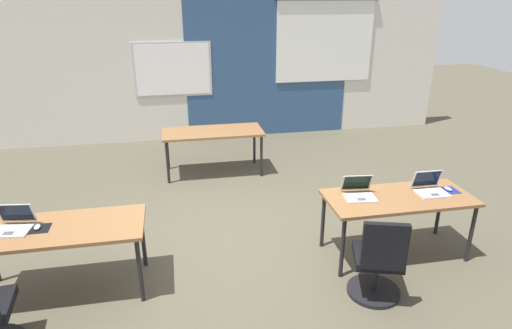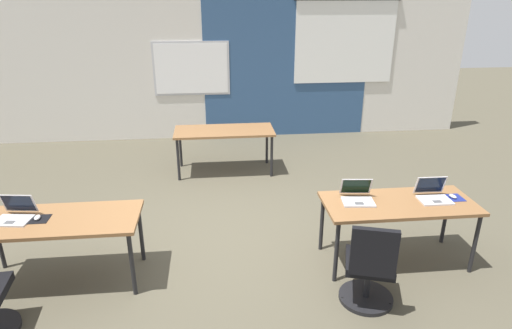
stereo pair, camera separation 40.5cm
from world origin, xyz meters
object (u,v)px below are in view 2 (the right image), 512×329
(desk_far_center, at_px, (224,133))
(chair_near_right_inner, at_px, (369,271))
(desk_near_left, at_px, (57,224))
(mouse_near_left_end, at_px, (37,218))
(laptop_near_right_end, at_px, (433,195))
(laptop_near_left_end, at_px, (15,214))
(desk_near_right, at_px, (399,207))
(laptop_near_right_inner, at_px, (357,196))
(mouse_near_right_end, at_px, (453,196))

(desk_far_center, relative_size, chair_near_right_inner, 1.74)
(desk_near_left, xyz_separation_m, chair_near_right_inner, (2.96, -0.69, -0.28))
(desk_far_center, xyz_separation_m, mouse_near_left_end, (-1.92, -2.80, 0.08))
(desk_far_center, bearing_deg, laptop_near_right_end, -52.32)
(desk_near_left, distance_m, mouse_near_left_end, 0.19)
(desk_far_center, distance_m, chair_near_right_inner, 3.70)
(laptop_near_left_end, relative_size, chair_near_right_inner, 0.40)
(desk_near_right, xyz_separation_m, laptop_near_right_end, (0.39, 0.03, 0.11))
(desk_near_left, bearing_deg, chair_near_right_inner, -13.08)
(desk_near_right, xyz_separation_m, laptop_near_right_inner, (-0.43, 0.08, 0.11))
(desk_near_left, distance_m, laptop_near_right_inner, 3.07)
(desk_far_center, height_order, chair_near_right_inner, chair_near_right_inner)
(desk_near_left, height_order, mouse_near_left_end, mouse_near_left_end)
(laptop_near_left_end, relative_size, mouse_near_right_end, 3.33)
(laptop_near_right_inner, distance_m, chair_near_right_inner, 0.87)
(desk_near_right, xyz_separation_m, mouse_near_right_end, (0.61, 0.03, 0.08))
(mouse_near_left_end, height_order, mouse_near_right_end, same)
(desk_far_center, height_order, mouse_near_right_end, mouse_near_right_end)
(laptop_near_left_end, height_order, mouse_near_left_end, laptop_near_left_end)
(desk_far_center, xyz_separation_m, laptop_near_right_end, (2.14, -2.77, 0.11))
(mouse_near_left_end, relative_size, laptop_near_right_end, 0.31)
(mouse_near_left_end, height_order, laptop_near_right_end, laptop_near_right_end)
(chair_near_right_inner, bearing_deg, laptop_near_left_end, 4.93)
(mouse_near_right_end, bearing_deg, laptop_near_right_end, 179.64)
(mouse_near_left_end, distance_m, laptop_near_right_end, 4.06)
(desk_far_center, height_order, laptop_near_right_end, laptop_near_right_end)
(mouse_near_right_end, bearing_deg, desk_near_right, -176.96)
(laptop_near_left_end, height_order, laptop_near_right_end, same)
(desk_near_left, distance_m, desk_near_right, 3.50)
(laptop_near_right_inner, bearing_deg, chair_near_right_inner, -91.49)
(laptop_near_right_end, bearing_deg, mouse_near_left_end, -178.54)
(mouse_near_left_end, bearing_deg, laptop_near_right_end, 0.42)
(laptop_near_left_end, xyz_separation_m, mouse_near_left_end, (0.22, -0.03, -0.03))
(mouse_near_left_end, bearing_deg, laptop_near_right_inner, 1.37)
(desk_far_center, bearing_deg, laptop_near_left_end, -127.76)
(desk_near_left, height_order, desk_near_right, same)
(desk_far_center, relative_size, laptop_near_right_inner, 4.41)
(desk_near_left, distance_m, chair_near_right_inner, 3.05)
(mouse_near_left_end, bearing_deg, desk_near_left, -1.43)
(mouse_near_right_end, bearing_deg, mouse_near_left_end, -179.62)
(desk_far_center, xyz_separation_m, laptop_near_right_inner, (1.32, -2.72, 0.11))
(laptop_near_left_end, xyz_separation_m, laptop_near_right_inner, (3.45, 0.04, -0.00))
(desk_near_right, xyz_separation_m, laptop_near_left_end, (-3.89, 0.04, 0.11))
(desk_near_right, bearing_deg, laptop_near_right_end, 5.00)
(mouse_near_left_end, xyz_separation_m, mouse_near_right_end, (4.28, 0.03, 0.00))
(desk_near_left, height_order, desk_far_center, same)
(mouse_near_right_end, relative_size, chair_near_right_inner, 0.12)
(desk_far_center, xyz_separation_m, chair_near_right_inner, (1.21, -3.49, -0.28))
(laptop_near_left_end, bearing_deg, desk_near_right, 7.19)
(laptop_near_right_end, xyz_separation_m, chair_near_right_inner, (-0.92, -0.72, -0.39))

